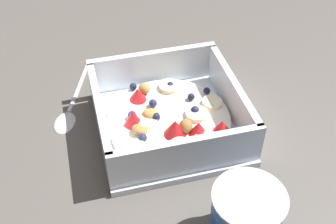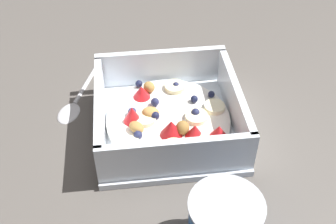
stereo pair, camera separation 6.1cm
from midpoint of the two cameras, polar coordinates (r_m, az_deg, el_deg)
The scene contains 3 objects.
ground_plane at distance 0.63m, azimuth 2.83°, elevation -2.45°, with size 2.40×2.40×0.00m, color #56514C.
fruit_bowl at distance 0.61m, azimuth 2.84°, elevation -0.82°, with size 0.20×0.20×0.07m.
spoon at distance 0.68m, azimuth -9.88°, elevation 1.41°, with size 0.08×0.17×0.01m.
Camera 2 is at (0.05, 0.44, 0.44)m, focal length 45.45 mm.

